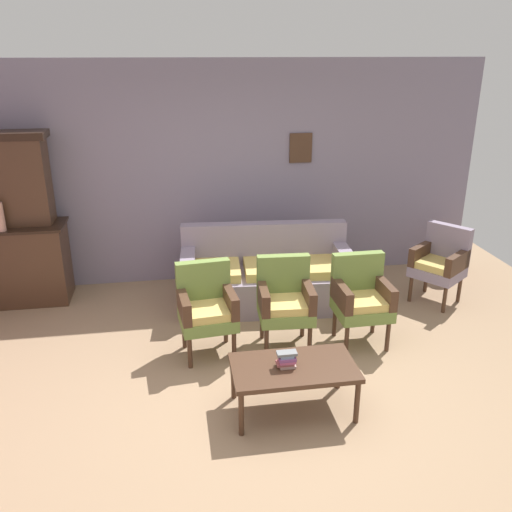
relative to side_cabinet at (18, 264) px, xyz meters
The scene contains 12 objects.
ground_plane 3.40m from the side_cabinet, 41.93° to the right, with size 7.68×7.68×0.00m, color #997A5B.
wall_back_with_decor 2.69m from the side_cabinet, ahead, with size 6.40×0.09×2.70m.
side_cabinet is the anchor object (origin of this frame).
cabinet_upper_hutch 0.99m from the side_cabinet, 90.00° to the left, with size 0.99×0.38×1.03m.
floral_couch 2.88m from the side_cabinet, 10.74° to the right, with size 1.98×0.94×0.90m.
armchair_by_doorway 2.56m from the side_cabinet, 36.22° to the right, with size 0.57×0.54×0.90m.
armchair_near_cabinet 3.21m from the side_cabinet, 27.67° to the right, with size 0.55×0.52×0.90m.
armchair_row_middle 3.91m from the side_cabinet, 23.26° to the right, with size 0.53×0.50×0.90m.
wingback_chair_by_fireplace 4.89m from the side_cabinet, ahead, with size 0.70×0.71×0.90m.
coffee_table 3.70m from the side_cabinet, 43.40° to the right, with size 1.00×0.56×0.42m.
book_stack_on_table 3.66m from the side_cabinet, 44.12° to the right, with size 0.16×0.10×0.13m.
floor_vase_by_wall 5.36m from the side_cabinet, ahead, with size 0.24×0.24×0.63m, color brown.
Camera 1 is at (-0.71, -3.90, 2.78)m, focal length 37.81 mm.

